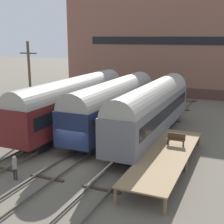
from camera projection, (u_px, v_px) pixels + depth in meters
name	position (u px, v px, depth m)	size (l,w,h in m)	color
ground_plane	(70.00, 163.00, 23.83)	(200.00, 200.00, 0.00)	#60594C
track_left	(27.00, 153.00, 25.37)	(2.60, 60.00, 0.26)	#4C4742
track_middle	(70.00, 161.00, 23.79)	(2.60, 60.00, 0.26)	#4C4742
track_right	(119.00, 170.00, 22.21)	(2.60, 60.00, 0.26)	#4C4742
train_car_maroon	(74.00, 101.00, 31.49)	(3.02, 18.35, 5.41)	black
train_car_grey	(152.00, 107.00, 28.68)	(2.96, 17.58, 5.32)	black
train_car_navy	(114.00, 103.00, 30.66)	(3.12, 16.58, 5.29)	black
station_platform	(166.00, 155.00, 22.57)	(3.19, 12.44, 1.11)	#8C704C
bench	(176.00, 139.00, 24.39)	(1.40, 0.40, 0.91)	brown
person_worker	(15.00, 166.00, 20.73)	(0.32, 0.32, 1.71)	#282833
utility_pole	(30.00, 88.00, 29.24)	(1.80, 0.24, 8.98)	#473828
warehouse_building	(167.00, 45.00, 53.65)	(33.08, 11.20, 15.95)	#4F342A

